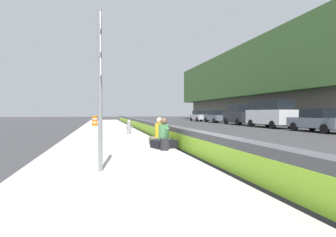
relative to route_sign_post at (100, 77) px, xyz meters
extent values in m
plane|color=#353538|center=(1.20, -3.04, -2.23)|extent=(160.00, 160.00, 0.00)
cube|color=#A8A59E|center=(1.20, -0.39, -2.16)|extent=(80.00, 4.40, 0.14)
cube|color=#47474C|center=(1.20, -3.04, -1.81)|extent=(76.00, 0.44, 0.85)
cube|color=#8CC62D|center=(1.20, -2.81, -1.85)|extent=(74.48, 0.01, 0.54)
cylinder|color=gray|center=(0.00, 0.01, -0.29)|extent=(0.09, 0.09, 3.60)
cube|color=white|center=(0.00, -0.01, 1.21)|extent=(0.44, 0.02, 0.36)
cube|color=black|center=(0.00, -0.03, 1.21)|extent=(0.30, 0.01, 0.10)
cube|color=white|center=(0.00, -0.01, 0.71)|extent=(0.44, 0.02, 0.36)
cube|color=#1956AD|center=(0.00, -0.03, 0.71)|extent=(0.30, 0.01, 0.10)
cube|color=white|center=(0.00, -0.01, 0.21)|extent=(0.44, 0.02, 0.36)
cube|color=#1956AD|center=(0.00, -0.03, 0.21)|extent=(0.30, 0.01, 0.10)
cylinder|color=gray|center=(10.17, -1.61, -1.73)|extent=(0.24, 0.24, 0.72)
cone|color=gray|center=(10.17, -1.61, -1.29)|extent=(0.26, 0.26, 0.16)
cylinder|color=gray|center=(10.17, -1.78, -1.70)|extent=(0.10, 0.12, 0.10)
cylinder|color=gray|center=(10.17, -1.44, -1.70)|extent=(0.10, 0.12, 0.10)
cube|color=black|center=(3.47, -2.24, -1.94)|extent=(0.86, 0.94, 0.30)
cylinder|color=#4C8951|center=(3.47, -2.24, -1.52)|extent=(0.38, 0.38, 0.56)
sphere|color=brown|center=(3.47, -2.24, -1.11)|extent=(0.25, 0.25, 0.25)
cylinder|color=#4C8951|center=(3.68, -2.18, -1.57)|extent=(0.31, 0.20, 0.49)
cylinder|color=#4C8951|center=(3.27, -2.29, -1.57)|extent=(0.31, 0.20, 0.49)
cube|color=#706651|center=(4.57, -2.31, -1.95)|extent=(0.71, 0.82, 0.30)
cylinder|color=gold|center=(4.57, -2.31, -1.52)|extent=(0.38, 0.38, 0.56)
sphere|color=beige|center=(4.57, -2.31, -1.12)|extent=(0.25, 0.25, 0.25)
cylinder|color=gold|center=(4.78, -2.32, -1.57)|extent=(0.29, 0.15, 0.49)
cylinder|color=gold|center=(4.37, -2.30, -1.57)|extent=(0.29, 0.15, 0.49)
cube|color=#232328|center=(2.86, -2.11, -1.89)|extent=(0.32, 0.22, 0.40)
cube|color=#232328|center=(2.86, -2.25, -1.95)|extent=(0.22, 0.06, 0.20)
cylinder|color=orange|center=(20.68, 0.64, -1.62)|extent=(0.52, 0.52, 0.95)
cylinder|color=white|center=(20.68, 0.64, -1.43)|extent=(0.54, 0.54, 0.10)
cylinder|color=white|center=(20.68, 0.64, -1.76)|extent=(0.54, 0.54, 0.10)
cube|color=slate|center=(10.18, -15.27, -1.54)|extent=(4.54, 1.91, 0.72)
cube|color=black|center=(10.08, -15.27, -0.85)|extent=(2.24, 1.67, 0.66)
cylinder|color=black|center=(11.60, -14.37, -1.90)|extent=(0.67, 0.24, 0.66)
cylinder|color=black|center=(11.64, -16.10, -1.90)|extent=(0.67, 0.24, 0.66)
cylinder|color=black|center=(8.72, -14.44, -1.90)|extent=(0.67, 0.24, 0.66)
cube|color=silver|center=(15.88, -15.20, -1.22)|extent=(5.16, 2.12, 1.30)
cube|color=black|center=(15.78, -15.20, -0.12)|extent=(4.15, 1.89, 0.90)
cylinder|color=black|center=(17.48, -14.21, -1.87)|extent=(0.73, 0.24, 0.72)
cylinder|color=black|center=(17.54, -16.09, -1.87)|extent=(0.73, 0.24, 0.72)
cylinder|color=black|center=(14.22, -14.31, -1.87)|extent=(0.73, 0.24, 0.72)
cylinder|color=black|center=(14.28, -16.19, -1.87)|extent=(0.73, 0.24, 0.72)
cube|color=#28282D|center=(21.96, -15.36, -1.30)|extent=(4.87, 2.11, 1.10)
cube|color=black|center=(21.86, -15.36, -0.35)|extent=(3.17, 1.85, 0.80)
cylinder|color=black|center=(23.53, -14.50, -1.85)|extent=(0.77, 0.25, 0.76)
cylinder|color=black|center=(23.46, -16.34, -1.85)|extent=(0.77, 0.25, 0.76)
cylinder|color=black|center=(20.46, -14.38, -1.85)|extent=(0.77, 0.25, 0.76)
cylinder|color=black|center=(20.39, -16.22, -1.85)|extent=(0.77, 0.25, 0.76)
cube|color=slate|center=(28.51, -15.36, -1.54)|extent=(4.51, 1.83, 0.72)
cube|color=black|center=(28.41, -15.37, -0.85)|extent=(2.21, 1.64, 0.66)
cylinder|color=black|center=(29.94, -14.49, -1.90)|extent=(0.66, 0.23, 0.66)
cylinder|color=black|center=(29.96, -16.22, -1.90)|extent=(0.66, 0.23, 0.66)
cylinder|color=black|center=(27.06, -14.51, -1.90)|extent=(0.66, 0.23, 0.66)
cylinder|color=black|center=(27.08, -16.24, -1.90)|extent=(0.66, 0.23, 0.66)
cube|color=silver|center=(34.37, -15.10, -1.54)|extent=(4.51, 1.82, 0.72)
cube|color=black|center=(34.27, -15.10, -0.85)|extent=(2.21, 1.63, 0.66)
cylinder|color=black|center=(35.82, -14.24, -1.90)|extent=(0.66, 0.22, 0.66)
cylinder|color=black|center=(35.81, -15.97, -1.90)|extent=(0.66, 0.22, 0.66)
cylinder|color=black|center=(32.94, -14.23, -1.90)|extent=(0.66, 0.22, 0.66)
cylinder|color=black|center=(32.93, -15.96, -1.90)|extent=(0.66, 0.22, 0.66)
camera|label=1|loc=(-6.19, -0.03, -0.77)|focal=28.83mm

